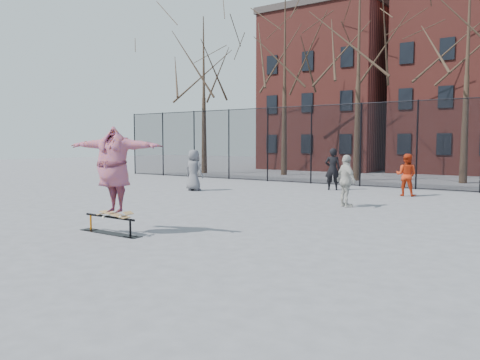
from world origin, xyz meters
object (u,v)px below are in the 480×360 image
Objects in this scene: skateboard at (115,214)px; skater at (114,169)px; bystander_grey at (194,170)px; bystander_red at (406,175)px; bystander_white at (346,181)px; bystander_black at (333,169)px; skate_rail at (110,227)px.

skateboard is 1.03m from skater.
bystander_grey is 1.08× the size of bystander_red.
skateboard is 0.54× the size of bystander_red.
skater is at bearing 107.12° from bystander_white.
skater reaches higher than bystander_grey.
skater reaches higher than bystander_black.
bystander_black is (4.88, 3.71, 0.03)m from bystander_grey.
skateboard is 0.38× the size of skater.
bystander_black reaches higher than bystander_white.
bystander_grey is 8.81m from bystander_red.
bystander_red is (3.34, 11.71, -0.66)m from skater.
skateboard is (0.18, 0.00, 0.30)m from skate_rail.
bystander_red reaches higher than skateboard.
skate_rail is 0.78× the size of skater.
bystander_black is 1.08× the size of bystander_white.
bystander_black is at bearing 89.09° from skate_rail.
skater is 12.22m from bystander_black.
skateboard reaches higher than skate_rail.
bystander_white is (7.46, -1.13, -0.04)m from bystander_grey.
skate_rail is 1.09× the size of bystander_white.
skater is 1.34× the size of bystander_grey.
bystander_grey is at bearing 21.01° from bystander_red.
bystander_black is at bearing 89.92° from skateboard.
skater is 1.44× the size of bystander_red.
bystander_grey reaches higher than bystander_white.
bystander_grey is (-4.86, 8.50, 0.43)m from skateboard.
skate_rail is 1.12× the size of bystander_red.
bystander_red is (3.34, 11.71, 0.37)m from skateboard.
skater is at bearing 118.42° from bystander_grey.
skate_rail is 0.35m from skateboard.
bystander_white is (2.60, 7.38, 0.39)m from skateboard.
bystander_red is (3.32, -0.50, -0.09)m from bystander_black.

